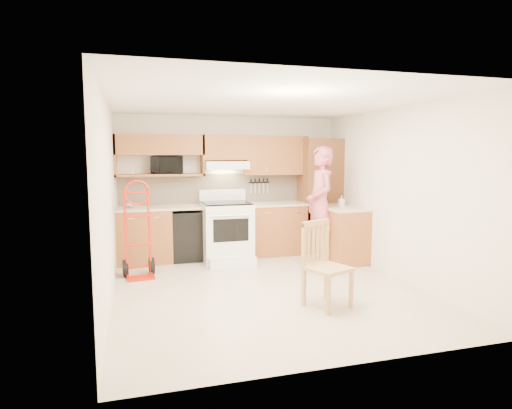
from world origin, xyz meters
name	(u,v)px	position (x,y,z in m)	size (l,w,h in m)	color
floor	(266,289)	(0.00, 0.00, -0.01)	(4.00, 4.50, 0.02)	beige
ceiling	(267,101)	(0.00, 0.00, 2.51)	(4.00, 4.50, 0.02)	white
wall_back	(230,186)	(0.00, 2.26, 1.25)	(4.00, 0.02, 2.50)	#EFE3C8
wall_front	(347,224)	(0.00, -2.26, 1.25)	(4.00, 0.02, 2.50)	#EFE3C8
wall_left	(107,202)	(-2.01, 0.00, 1.25)	(0.02, 4.50, 2.50)	#EFE3C8
wall_right	(398,194)	(2.01, 0.00, 1.25)	(0.02, 4.50, 2.50)	#EFE3C8
backsplash	(230,188)	(0.00, 2.23, 1.20)	(3.92, 0.03, 0.55)	#CCB294
lower_cab_left	(144,236)	(-1.55, 1.95, 0.45)	(0.90, 0.60, 0.90)	#9B5225
dishwasher	(189,235)	(-0.80, 1.95, 0.42)	(0.60, 0.60, 0.85)	black
lower_cab_right	(278,229)	(0.83, 1.95, 0.45)	(1.14, 0.60, 0.90)	#9B5225
countertop_left	(162,208)	(-1.25, 1.95, 0.92)	(1.50, 0.63, 0.04)	beige
countertop_right	(278,204)	(0.83, 1.95, 0.92)	(1.14, 0.63, 0.04)	beige
cab_return_right	(341,235)	(1.70, 1.15, 0.45)	(0.60, 1.00, 0.90)	#9B5225
countertop_return	(341,207)	(1.70, 1.15, 0.92)	(0.63, 1.00, 0.04)	beige
pantry_tall	(319,196)	(1.65, 1.95, 1.05)	(0.70, 0.60, 2.10)	brown
upper_cab_left	(160,145)	(-1.25, 2.08, 1.98)	(1.50, 0.33, 0.34)	#9B5225
upper_shelf_mw	(160,175)	(-1.25, 2.08, 1.47)	(1.50, 0.33, 0.04)	#9B5225
upper_cab_center	(225,148)	(-0.12, 2.08, 1.94)	(0.76, 0.33, 0.44)	#9B5225
upper_cab_right	(276,155)	(0.83, 2.08, 1.80)	(1.14, 0.33, 0.70)	#9B5225
range_hood	(226,165)	(-0.12, 2.02, 1.63)	(0.76, 0.46, 0.14)	white
knife_strip	(259,186)	(0.55, 2.21, 1.24)	(0.40, 0.05, 0.29)	black
microwave	(167,165)	(-1.13, 2.08, 1.64)	(0.54, 0.37, 0.30)	black
range	(227,227)	(-0.19, 1.60, 0.60)	(0.82, 1.07, 1.20)	white
person	(320,205)	(1.31, 1.17, 0.98)	(0.71, 0.47, 1.96)	#CF5B6B
hand_truck	(138,234)	(-1.65, 1.04, 0.65)	(0.52, 0.47, 1.31)	red
dining_chair	(328,265)	(0.50, -0.87, 0.51)	(0.46, 0.50, 1.02)	tan
soap_bottle	(341,201)	(1.70, 1.15, 1.03)	(0.09, 0.09, 0.19)	white
bowl	(134,206)	(-1.70, 1.95, 0.97)	(0.24, 0.24, 0.06)	white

